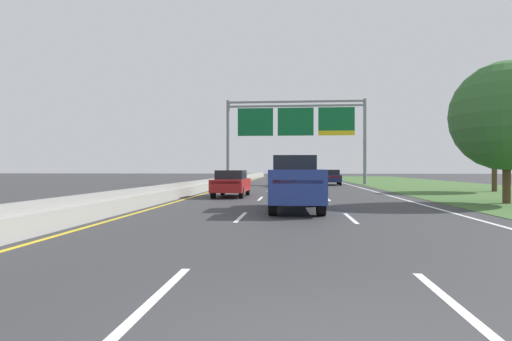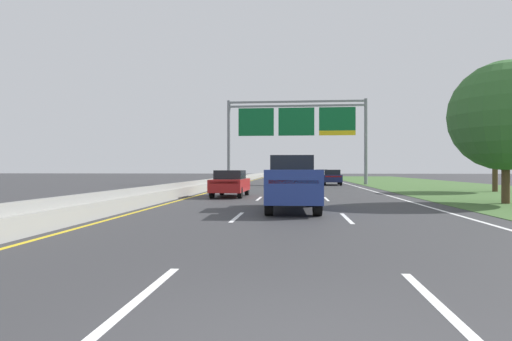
{
  "view_description": "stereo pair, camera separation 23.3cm",
  "coord_description": "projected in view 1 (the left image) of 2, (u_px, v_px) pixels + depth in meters",
  "views": [
    {
      "loc": [
        -0.12,
        -3.81,
        1.65
      ],
      "look_at": [
        -2.98,
        30.01,
        1.52
      ],
      "focal_mm": 29.6,
      "sensor_mm": 36.0,
      "label": 1
    },
    {
      "loc": [
        0.12,
        -3.79,
        1.65
      ],
      "look_at": [
        -2.98,
        30.01,
        1.52
      ],
      "focal_mm": 29.6,
      "sensor_mm": 36.0,
      "label": 2
    }
  ],
  "objects": [
    {
      "name": "roadside_tree_near",
      "position": [
        507.0,
        116.0,
        19.94
      ],
      "size": [
        5.16,
        5.16,
        6.74
      ],
      "color": "#4C3823",
      "rests_on": "ground"
    },
    {
      "name": "grass_verge_right",
      "position": [
        450.0,
        187.0,
        37.49
      ],
      "size": [
        14.0,
        110.0,
        0.02
      ],
      "primitive_type": "cube",
      "color": "#3D602D",
      "rests_on": "ground"
    },
    {
      "name": "overhead_sign_gantry",
      "position": [
        296.0,
        125.0,
        45.32
      ],
      "size": [
        15.06,
        0.42,
        9.12
      ],
      "color": "gray",
      "rests_on": "ground"
    },
    {
      "name": "lane_striping",
      "position": [
        293.0,
        187.0,
        38.21
      ],
      "size": [
        11.96,
        106.0,
        0.01
      ],
      "color": "white",
      "rests_on": "ground"
    },
    {
      "name": "pickup_truck_blue",
      "position": [
        295.0,
        183.0,
        16.76
      ],
      "size": [
        2.15,
        5.46,
        2.2
      ],
      "rotation": [
        0.0,
        0.0,
        1.6
      ],
      "color": "navy",
      "rests_on": "ground"
    },
    {
      "name": "roadside_tree_mid",
      "position": [
        495.0,
        128.0,
        30.4
      ],
      "size": [
        4.56,
        4.56,
        6.89
      ],
      "color": "#4C3823",
      "rests_on": "ground"
    },
    {
      "name": "car_darkgreen_centre_lane_sedan",
      "position": [
        292.0,
        178.0,
        39.63
      ],
      "size": [
        1.84,
        4.41,
        1.57
      ],
      "rotation": [
        0.0,
        0.0,
        1.57
      ],
      "color": "#193D23",
      "rests_on": "ground"
    },
    {
      "name": "car_red_left_lane_sedan",
      "position": [
        231.0,
        183.0,
        25.03
      ],
      "size": [
        1.89,
        4.43,
        1.57
      ],
      "rotation": [
        0.0,
        0.0,
        1.56
      ],
      "color": "maroon",
      "rests_on": "ground"
    },
    {
      "name": "car_grey_right_lane_sedan",
      "position": [
        320.0,
        175.0,
        59.62
      ],
      "size": [
        1.85,
        4.41,
        1.57
      ],
      "rotation": [
        0.0,
        0.0,
        1.58
      ],
      "color": "slate",
      "rests_on": "ground"
    },
    {
      "name": "median_barrier_concrete",
      "position": [
        222.0,
        183.0,
        39.22
      ],
      "size": [
        0.6,
        110.0,
        0.85
      ],
      "color": "gray",
      "rests_on": "ground"
    },
    {
      "name": "car_navy_right_lane_sedan",
      "position": [
        331.0,
        177.0,
        43.48
      ],
      "size": [
        1.94,
        4.45,
        1.57
      ],
      "rotation": [
        0.0,
        0.0,
        1.54
      ],
      "color": "#161E47",
      "rests_on": "ground"
    },
    {
      "name": "ground_plane",
      "position": [
        293.0,
        187.0,
        38.67
      ],
      "size": [
        220.0,
        220.0,
        0.0
      ],
      "primitive_type": "plane",
      "color": "#333335"
    },
    {
      "name": "car_silver_centre_lane_sedan",
      "position": [
        292.0,
        174.0,
        62.77
      ],
      "size": [
        1.84,
        4.41,
        1.57
      ],
      "rotation": [
        0.0,
        0.0,
        1.58
      ],
      "color": "#B2B5BA",
      "rests_on": "ground"
    }
  ]
}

